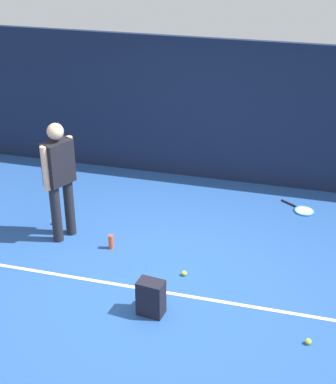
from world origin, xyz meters
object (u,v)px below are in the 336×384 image
(backpack, at_px, (152,297))
(tennis_ball_near_player, at_px, (71,194))
(tennis_player, at_px, (59,175))
(tennis_ball_far_left, at_px, (184,273))
(tennis_ball_mid_court, at_px, (308,341))
(water_bottle, at_px, (111,242))
(tennis_racket, at_px, (303,210))
(tennis_ball_by_fence, at_px, (54,222))

(backpack, xyz_separation_m, tennis_ball_near_player, (-2.07, 2.43, -0.18))
(tennis_player, xyz_separation_m, tennis_ball_far_left, (1.85, -0.47, -0.93))
(tennis_ball_mid_court, bearing_deg, backpack, 177.73)
(tennis_ball_near_player, distance_m, water_bottle, 1.71)
(water_bottle, bearing_deg, tennis_racket, 35.41)
(tennis_ball_near_player, xyz_separation_m, tennis_ball_by_fence, (0.12, -0.88, 0.00))
(tennis_ball_mid_court, height_order, water_bottle, water_bottle)
(backpack, xyz_separation_m, tennis_ball_mid_court, (1.78, -0.07, -0.18))
(tennis_racket, relative_size, tennis_ball_mid_court, 9.16)
(tennis_ball_mid_court, xyz_separation_m, water_bottle, (-2.70, 1.23, 0.07))
(backpack, relative_size, tennis_ball_near_player, 6.67)
(tennis_ball_by_fence, relative_size, tennis_ball_mid_court, 1.00)
(tennis_ball_by_fence, height_order, water_bottle, water_bottle)
(backpack, height_order, water_bottle, backpack)
(tennis_racket, relative_size, tennis_ball_near_player, 9.16)
(tennis_ball_mid_court, distance_m, water_bottle, 2.97)
(tennis_ball_far_left, bearing_deg, tennis_ball_by_fence, 160.74)
(tennis_ball_far_left, xyz_separation_m, water_bottle, (-1.11, 0.36, 0.07))
(water_bottle, bearing_deg, tennis_ball_far_left, -17.77)
(tennis_ball_by_fence, bearing_deg, tennis_player, -43.12)
(tennis_player, height_order, tennis_ball_by_fence, tennis_player)
(tennis_ball_far_left, bearing_deg, tennis_ball_mid_court, -28.85)
(tennis_racket, relative_size, backpack, 1.37)
(tennis_racket, bearing_deg, tennis_ball_far_left, -88.02)
(tennis_ball_mid_court, bearing_deg, tennis_ball_by_fence, 156.48)
(tennis_player, bearing_deg, backpack, -103.08)
(tennis_player, bearing_deg, tennis_ball_by_fence, 71.41)
(tennis_player, distance_m, tennis_ball_by_fence, 1.02)
(tennis_player, relative_size, tennis_ball_by_fence, 25.76)
(tennis_racket, relative_size, tennis_ball_by_fence, 9.16)
(backpack, height_order, tennis_ball_far_left, backpack)
(tennis_player, height_order, tennis_racket, tennis_player)
(tennis_ball_mid_court, bearing_deg, tennis_ball_far_left, 151.15)
(tennis_ball_near_player, relative_size, tennis_ball_mid_court, 1.00)
(tennis_racket, xyz_separation_m, water_bottle, (-2.47, -1.76, 0.09))
(tennis_racket, xyz_separation_m, tennis_ball_near_player, (-3.62, -0.49, 0.02))
(tennis_player, bearing_deg, tennis_ball_mid_court, -86.88)
(tennis_racket, bearing_deg, tennis_player, -118.15)
(tennis_ball_far_left, distance_m, water_bottle, 1.17)
(backpack, height_order, tennis_ball_mid_court, backpack)
(backpack, height_order, tennis_ball_near_player, backpack)
(tennis_player, xyz_separation_m, tennis_ball_by_fence, (-0.30, 0.28, -0.93))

